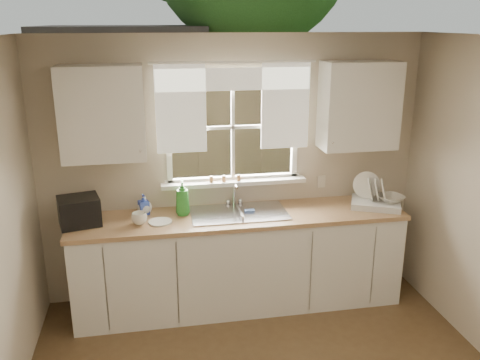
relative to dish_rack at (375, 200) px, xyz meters
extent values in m
cube|color=beige|center=(-1.31, 0.34, -0.40)|extent=(3.60, 0.02, 1.15)
cube|color=beige|center=(-1.31, 0.34, 1.35)|extent=(3.60, 0.02, 0.35)
cube|color=beige|center=(-2.51, 0.34, 0.67)|extent=(1.20, 0.02, 1.00)
cube|color=beige|center=(-0.11, 0.34, 0.67)|extent=(1.20, 0.02, 1.00)
cube|color=silver|center=(-1.31, -1.66, 1.52)|extent=(3.60, 4.00, 0.02)
cube|color=white|center=(-1.31, 0.36, 0.17)|extent=(1.30, 0.06, 0.05)
cube|color=white|center=(-1.31, 0.36, 1.17)|extent=(1.30, 0.06, 0.05)
cube|color=white|center=(-1.91, 0.36, 0.67)|extent=(0.05, 0.06, 1.05)
cube|color=white|center=(-0.71, 0.36, 0.67)|extent=(0.05, 0.06, 1.05)
cube|color=white|center=(-1.31, 0.36, 0.67)|extent=(0.03, 0.04, 1.00)
cube|color=white|center=(-1.31, 0.36, 0.67)|extent=(1.20, 0.04, 0.03)
cube|color=white|center=(-1.31, 0.30, 0.15)|extent=(1.38, 0.14, 0.04)
cylinder|color=white|center=(-1.31, 0.28, 1.27)|extent=(1.50, 0.02, 0.02)
cube|color=white|center=(-1.79, 0.29, 0.87)|extent=(0.45, 0.02, 0.80)
cube|color=white|center=(-0.83, 0.29, 0.87)|extent=(0.45, 0.02, 0.80)
cube|color=white|center=(-1.31, 0.29, 1.12)|extent=(1.40, 0.02, 0.20)
cube|color=silver|center=(-1.31, 0.02, -0.54)|extent=(3.00, 0.62, 0.87)
cube|color=#A97F54|center=(-1.31, 0.02, -0.09)|extent=(3.04, 0.65, 0.04)
cube|color=silver|center=(-2.46, 0.16, 0.87)|extent=(0.70, 0.33, 0.80)
cube|color=silver|center=(-0.16, 0.16, 0.87)|extent=(0.70, 0.33, 0.80)
cube|color=beige|center=(-0.43, 0.32, 0.10)|extent=(0.08, 0.01, 0.12)
cylinder|color=brown|center=(-1.53, 0.28, 0.20)|extent=(0.04, 0.04, 0.06)
cylinder|color=brown|center=(-1.27, 0.28, 0.20)|extent=(0.04, 0.04, 0.06)
cylinder|color=brown|center=(-1.41, 0.28, 0.20)|extent=(0.04, 0.04, 0.06)
cube|color=#335421|center=(-1.31, 5.34, -1.00)|extent=(20.00, 10.00, 0.02)
cube|color=#907550|center=(-1.31, 3.34, -0.08)|extent=(8.00, 0.10, 1.80)
cube|color=maroon|center=(-2.51, 6.84, 0.12)|extent=(3.00, 3.00, 2.20)
cube|color=black|center=(-2.51, 6.84, 1.37)|extent=(3.20, 3.20, 0.30)
cylinder|color=#423021|center=(0.09, 6.34, 0.62)|extent=(0.36, 0.36, 3.20)
cube|color=#B7B7BC|center=(-1.31, 0.05, -0.15)|extent=(0.84, 0.46, 0.18)
cube|color=#B7B7BC|center=(-1.31, 0.05, -0.06)|extent=(0.88, 0.50, 0.01)
cube|color=#B7B7BC|center=(-1.31, 0.05, -0.09)|extent=(0.02, 0.41, 0.14)
cylinder|color=silver|center=(-1.31, 0.30, 0.04)|extent=(0.03, 0.03, 0.22)
cylinder|color=silver|center=(-1.31, 0.22, 0.15)|extent=(0.02, 0.18, 0.02)
sphere|color=silver|center=(-1.37, 0.30, -0.04)|extent=(0.05, 0.05, 0.05)
sphere|color=silver|center=(-1.25, 0.30, -0.04)|extent=(0.05, 0.05, 0.05)
cube|color=silver|center=(0.00, -0.01, -0.04)|extent=(0.55, 0.49, 0.06)
cylinder|color=white|center=(-0.05, 0.11, 0.11)|extent=(0.27, 0.18, 0.25)
cylinder|color=white|center=(-0.05, 0.02, 0.10)|extent=(0.15, 0.23, 0.22)
cylinder|color=white|center=(0.00, -0.01, 0.10)|extent=(0.15, 0.23, 0.22)
cylinder|color=white|center=(0.06, -0.03, 0.10)|extent=(0.15, 0.23, 0.22)
imported|color=silver|center=(0.13, -0.05, 0.02)|extent=(0.29, 0.29, 0.06)
imported|color=#2D872C|center=(-1.81, 0.11, 0.10)|extent=(0.13, 0.13, 0.33)
imported|color=blue|center=(-2.16, 0.19, 0.03)|extent=(0.11, 0.11, 0.19)
imported|color=beige|center=(-2.16, 0.20, 0.02)|extent=(0.16, 0.16, 0.17)
cylinder|color=silver|center=(-2.03, -0.04, -0.06)|extent=(0.20, 0.20, 0.01)
imported|color=silver|center=(-2.20, -0.05, -0.01)|extent=(0.16, 0.16, 0.11)
cube|color=black|center=(-2.71, 0.04, 0.06)|extent=(0.39, 0.36, 0.25)
camera|label=1|loc=(-2.09, -4.23, 1.63)|focal=38.00mm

